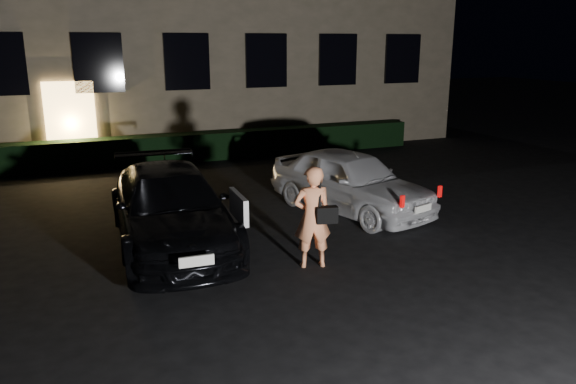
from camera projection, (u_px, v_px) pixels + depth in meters
name	position (u px, v px, depth m)	size (l,w,h in m)	color
ground	(359.00, 296.00, 8.23)	(80.00, 80.00, 0.00)	black
hedge	(194.00, 147.00, 17.50)	(15.00, 0.70, 0.85)	black
sedan	(171.00, 208.00, 10.15)	(2.15, 4.93, 1.38)	black
hatch	(350.00, 181.00, 12.16)	(2.70, 4.30, 1.37)	silver
man	(313.00, 217.00, 9.10)	(0.71, 0.53, 1.70)	#F3905D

